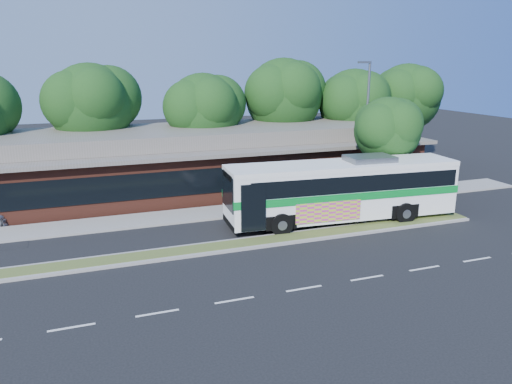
% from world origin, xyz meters
% --- Properties ---
extents(ground, '(120.00, 120.00, 0.00)m').
position_xyz_m(ground, '(0.00, 0.00, 0.00)').
color(ground, black).
rests_on(ground, ground).
extents(median_strip, '(26.00, 1.10, 0.15)m').
position_xyz_m(median_strip, '(0.00, 0.60, 0.07)').
color(median_strip, '#435122').
rests_on(median_strip, ground).
extents(sidewalk, '(44.00, 2.60, 0.12)m').
position_xyz_m(sidewalk, '(0.00, 6.40, 0.06)').
color(sidewalk, gray).
rests_on(sidewalk, ground).
extents(plaza_building, '(33.20, 11.20, 4.45)m').
position_xyz_m(plaza_building, '(0.00, 12.99, 2.13)').
color(plaza_building, maroon).
rests_on(plaza_building, ground).
extents(lamp_post, '(0.93, 0.18, 9.07)m').
position_xyz_m(lamp_post, '(9.56, 6.00, 4.90)').
color(lamp_post, slate).
rests_on(lamp_post, ground).
extents(tree_bg_b, '(6.69, 6.00, 9.00)m').
position_xyz_m(tree_bg_b, '(-6.57, 16.14, 6.14)').
color(tree_bg_b, black).
rests_on(tree_bg_b, ground).
extents(tree_bg_c, '(6.24, 5.60, 8.26)m').
position_xyz_m(tree_bg_c, '(1.40, 15.13, 5.59)').
color(tree_bg_c, black).
rests_on(tree_bg_c, ground).
extents(tree_bg_d, '(6.91, 6.20, 9.37)m').
position_xyz_m(tree_bg_d, '(8.45, 16.15, 6.42)').
color(tree_bg_d, black).
rests_on(tree_bg_d, ground).
extents(tree_bg_e, '(6.47, 5.80, 8.50)m').
position_xyz_m(tree_bg_e, '(14.42, 15.14, 5.74)').
color(tree_bg_e, black).
rests_on(tree_bg_e, ground).
extents(tree_bg_f, '(6.69, 6.00, 8.92)m').
position_xyz_m(tree_bg_f, '(20.43, 16.14, 6.06)').
color(tree_bg_f, black).
rests_on(tree_bg_f, ground).
extents(transit_bus, '(13.66, 3.88, 3.79)m').
position_xyz_m(transit_bus, '(5.94, 2.39, 2.11)').
color(transit_bus, white).
rests_on(transit_bus, ground).
extents(sidewalk_tree, '(4.77, 4.28, 6.88)m').
position_xyz_m(sidewalk_tree, '(11.05, 5.40, 4.83)').
color(sidewalk_tree, black).
rests_on(sidewalk_tree, ground).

